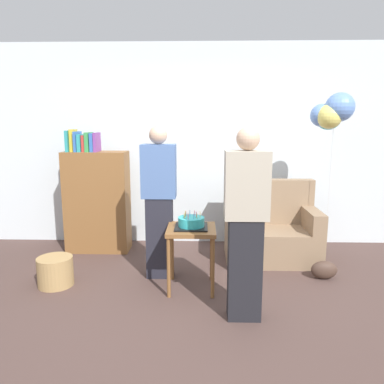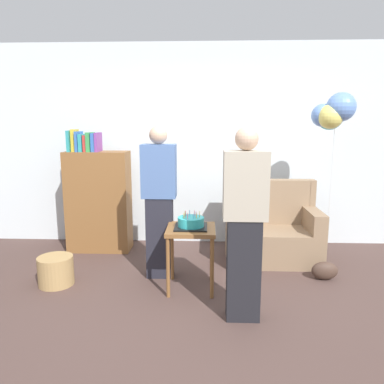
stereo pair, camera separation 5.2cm
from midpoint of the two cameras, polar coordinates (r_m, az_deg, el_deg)
ground_plane at (r=3.51m, az=1.46°, el=-17.66°), size 8.00×8.00×0.00m
wall_back at (r=5.15m, az=1.60°, el=7.09°), size 6.00×0.10×2.70m
couch at (r=4.70m, az=11.63°, el=-5.98°), size 1.10×0.70×0.96m
bookshelf at (r=4.99m, az=-14.61°, el=-1.04°), size 0.80×0.36×1.58m
side_table at (r=3.74m, az=-0.51°, el=-6.94°), size 0.48×0.48×0.64m
birthday_cake at (r=3.69m, az=-0.51°, el=-4.72°), size 0.32×0.32×0.17m
person_blowing_candles at (r=3.99m, az=-5.40°, el=-1.48°), size 0.36×0.22×1.63m
person_holding_cake at (r=3.13m, az=7.74°, el=-4.88°), size 0.36×0.22×1.63m
wicker_basket at (r=4.19m, az=-20.48°, el=-11.29°), size 0.36×0.36×0.30m
handbag at (r=4.33m, az=19.20°, el=-11.18°), size 0.28×0.14×0.20m
balloon_bunch at (r=4.51m, az=20.18°, el=11.22°), size 0.45×0.45×1.99m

